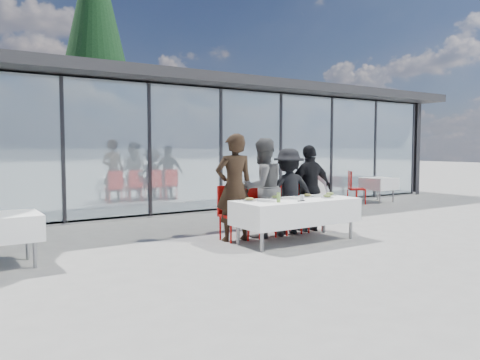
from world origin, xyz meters
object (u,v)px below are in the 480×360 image
diner_chair_b (259,208)px  spare_table_left (7,227)px  diner_a (234,188)px  diner_b (262,188)px  plate_a (250,200)px  diner_chair_c (285,205)px  plate_c (307,196)px  lounger (330,196)px  diner_chair_a (231,210)px  diner_chair_d (307,204)px  juice_bottle (279,197)px  plate_b (276,198)px  plate_d (330,194)px  spare_table_right (379,184)px  folded_eyeglasses (301,201)px  diner_c (289,191)px  plate_extra (327,197)px  spare_chair_b (315,185)px  diner_d (310,188)px  spare_chair_a (354,186)px  dining_table (296,211)px  conifer_tree (95,40)px

diner_chair_b → spare_table_left: bearing=178.7°
diner_a → diner_b: diner_a is taller
plate_a → diner_chair_c: bearing=23.9°
diner_chair_b → spare_table_left: 4.25m
plate_c → lounger: bearing=41.4°
diner_chair_a → diner_chair_d: same height
diner_chair_a → juice_bottle: bearing=-70.5°
plate_b → plate_d: 1.22m
diner_chair_d → spare_table_right: size_ratio=1.13×
juice_bottle → folded_eyeglasses: size_ratio=1.18×
diner_c → plate_b: bearing=49.8°
plate_extra → lounger: (3.65, 3.70, -0.52)m
juice_bottle → diner_b: bearing=71.5°
diner_a → plate_d: diner_a is taller
plate_a → plate_b: size_ratio=1.00×
juice_bottle → spare_chair_b: 6.50m
diner_chair_c → diner_d: (0.55, -0.09, 0.32)m
diner_d → plate_a: bearing=17.7°
spare_chair_a → diner_chair_a: bearing=-156.7°
spare_chair_a → spare_chair_b: 1.14m
diner_chair_a → plate_a: 0.59m
diner_c → spare_table_right: diner_c is taller
plate_a → plate_d: size_ratio=1.00×
diner_b → lounger: bearing=-148.5°
dining_table → spare_chair_a: spare_chair_a is taller
spare_table_left → diner_d: bearing=-2.0°
plate_a → spare_chair_b: 6.47m
folded_eyeglasses → diner_c: bearing=62.6°
diner_chair_a → lounger: bearing=28.7°
spare_chair_a → lounger: bearing=154.7°
lounger → spare_table_right: bearing=-9.7°
plate_b → plate_d: same height
diner_chair_b → spare_table_left: diner_chair_b is taller
diner_c → juice_bottle: diner_c is taller
spare_table_left → spare_chair_a: bearing=14.3°
plate_a → plate_c: size_ratio=1.00×
plate_c → spare_chair_b: spare_chair_b is taller
plate_b → plate_extra: (0.89, -0.36, 0.00)m
plate_b → spare_chair_b: spare_chair_b is taller
diner_chair_a → spare_chair_b: 6.18m
plate_d → plate_extra: size_ratio=1.00×
plate_b → spare_table_left: 4.28m
plate_extra → spare_table_right: 6.39m
diner_chair_a → spare_table_right: diner_chair_a is taller
diner_chair_a → diner_chair_b: same height
diner_a → conifer_tree: (1.20, 12.34, 5.03)m
juice_bottle → spare_table_left: size_ratio=0.19×
diner_chair_a → plate_extra: (1.49, -0.90, 0.24)m
diner_chair_c → spare_chair_b: (3.89, 3.43, 0.00)m
plate_c → plate_d: same height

